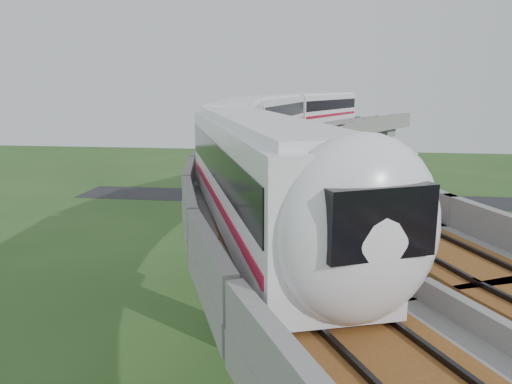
# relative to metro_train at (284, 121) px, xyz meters

# --- Properties ---
(ground) EXTENTS (160.00, 160.00, 0.00)m
(ground) POSITION_rel_metro_train_xyz_m (-0.37, -1.70, -12.31)
(ground) COLOR #2C4C1E
(ground) RESTS_ON ground
(dirt_lot) EXTENTS (18.00, 26.00, 0.04)m
(dirt_lot) POSITION_rel_metro_train_xyz_m (13.63, -3.70, -12.29)
(dirt_lot) COLOR gray
(dirt_lot) RESTS_ON ground
(asphalt_road) EXTENTS (60.00, 8.00, 0.03)m
(asphalt_road) POSITION_rel_metro_train_xyz_m (-0.37, 28.30, -12.29)
(asphalt_road) COLOR #232326
(asphalt_road) RESTS_ON ground
(viaduct) EXTENTS (19.58, 73.98, 11.40)m
(viaduct) POSITION_rel_metro_train_xyz_m (3.47, -1.70, -3.26)
(viaduct) COLOR #99968E
(viaduct) RESTS_ON ground
(metro_train) EXTENTS (11.39, 61.31, 3.64)m
(metro_train) POSITION_rel_metro_train_xyz_m (0.00, 0.00, 0.00)
(metro_train) COLOR white
(metro_train) RESTS_ON ground
(fence) EXTENTS (3.87, 38.73, 1.50)m
(fence) POSITION_rel_metro_train_xyz_m (9.38, -1.70, -11.56)
(fence) COLOR #2D382D
(fence) RESTS_ON ground
(tree_0) EXTENTS (2.44, 2.44, 3.02)m
(tree_0) POSITION_rel_metro_train_xyz_m (10.20, 20.09, -10.33)
(tree_0) COLOR #382314
(tree_0) RESTS_ON ground
(tree_1) EXTENTS (3.19, 3.19, 3.36)m
(tree_1) POSITION_rel_metro_train_xyz_m (9.67, 15.25, -10.30)
(tree_1) COLOR #382314
(tree_1) RESTS_ON ground
(tree_2) EXTENTS (2.85, 2.85, 3.78)m
(tree_2) POSITION_rel_metro_train_xyz_m (7.00, 8.29, -9.74)
(tree_2) COLOR #382314
(tree_2) RESTS_ON ground
(tree_3) EXTENTS (2.81, 2.81, 3.38)m
(tree_3) POSITION_rel_metro_train_xyz_m (5.96, 3.77, -10.12)
(tree_3) COLOR #382314
(tree_3) RESTS_ON ground
(tree_4) EXTENTS (2.74, 2.74, 3.78)m
(tree_4) POSITION_rel_metro_train_xyz_m (5.45, -4.44, -9.70)
(tree_4) COLOR #382314
(tree_4) RESTS_ON ground
(tree_5) EXTENTS (1.86, 1.86, 2.35)m
(tree_5) POSITION_rel_metro_train_xyz_m (6.76, -7.40, -10.75)
(tree_5) COLOR #382314
(tree_5) RESTS_ON ground
(tree_6) EXTENTS (2.52, 2.52, 2.91)m
(tree_6) POSITION_rel_metro_train_xyz_m (8.17, -15.13, -10.47)
(tree_6) COLOR #382314
(tree_6) RESTS_ON ground
(car_white) EXTENTS (3.62, 4.00, 1.32)m
(car_white) POSITION_rel_metro_train_xyz_m (12.48, -11.57, -11.61)
(car_white) COLOR white
(car_white) RESTS_ON dirt_lot
(car_red) EXTENTS (3.80, 2.17, 1.19)m
(car_red) POSITION_rel_metro_train_xyz_m (14.75, -3.95, -11.68)
(car_red) COLOR #AF2510
(car_red) RESTS_ON dirt_lot
(car_dark) EXTENTS (4.15, 1.88, 1.18)m
(car_dark) POSITION_rel_metro_train_xyz_m (11.01, 3.41, -11.68)
(car_dark) COLOR black
(car_dark) RESTS_ON dirt_lot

